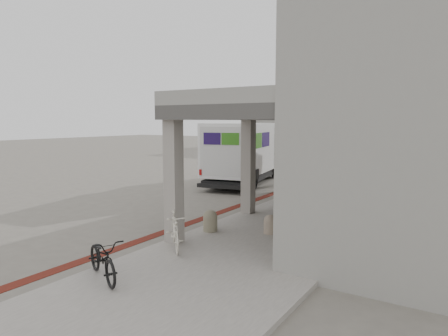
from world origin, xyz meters
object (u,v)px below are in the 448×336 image
Objects in this scene: utility_cabinet at (352,194)px; bicycle_black at (103,258)px; fedex_truck at (245,151)px; bench at (338,215)px; bicycle_cream at (175,231)px.

bicycle_black is (-2.50, -9.29, -0.09)m from utility_cabinet.
bench is at bearing -53.70° from fedex_truck.
bench is 2.38m from utility_cabinet.
fedex_truck reaches higher than bicycle_cream.
bicycle_black is (-2.70, -6.94, 0.17)m from bench.
bicycle_black is 2.27m from bicycle_cream.
bicycle_black is at bearing -107.44° from bench.
bicycle_cream is (-2.70, -4.67, 0.19)m from bench.
bench is at bearing -90.48° from utility_cabinet.
fedex_truck reaches higher than utility_cabinet.
utility_cabinet reaches higher than bench.
bench is (6.91, -6.34, -1.31)m from fedex_truck.
bicycle_cream is (-2.50, -7.02, -0.07)m from utility_cabinet.
bicycle_cream is at bearing -80.24° from fedex_truck.
bicycle_cream is at bearing 24.72° from bicycle_black.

